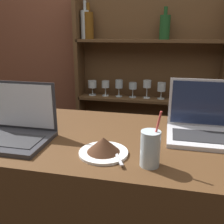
# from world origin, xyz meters

# --- Properties ---
(back_wall) EXTENTS (7.00, 0.06, 2.70)m
(back_wall) POSITION_xyz_m (0.00, 1.39, 1.35)
(back_wall) COLOR brown
(back_wall) RESTS_ON ground_plane
(back_shelf) EXTENTS (1.12, 0.18, 1.77)m
(back_shelf) POSITION_xyz_m (0.07, 1.31, 0.94)
(back_shelf) COLOR brown
(back_shelf) RESTS_ON ground_plane
(laptop_near) EXTENTS (0.33, 0.23, 0.23)m
(laptop_near) POSITION_xyz_m (-0.38, 0.22, 1.10)
(laptop_near) COLOR #333338
(laptop_near) RESTS_ON bar_counter
(laptop_far) EXTENTS (0.31, 0.24, 0.24)m
(laptop_far) POSITION_xyz_m (0.41, 0.42, 1.10)
(laptop_far) COLOR silver
(laptop_far) RESTS_ON bar_counter
(cake_plate) EXTENTS (0.18, 0.18, 0.07)m
(cake_plate) POSITION_xyz_m (0.02, 0.17, 1.08)
(cake_plate) COLOR white
(cake_plate) RESTS_ON bar_counter
(water_glass) EXTENTS (0.07, 0.07, 0.19)m
(water_glass) POSITION_xyz_m (0.20, 0.12, 1.11)
(water_glass) COLOR silver
(water_glass) RESTS_ON bar_counter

